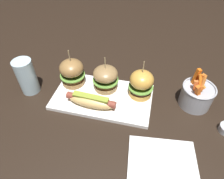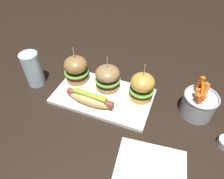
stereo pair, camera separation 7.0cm
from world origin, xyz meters
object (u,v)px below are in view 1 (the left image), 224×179
(hot_dog, at_px, (91,101))
(side_plate, at_px, (163,170))
(platter_main, at_px, (103,97))
(slider_center, at_px, (107,78))
(fries_bucket, at_px, (197,95))
(slider_right, at_px, (141,84))
(slider_left, at_px, (72,72))
(water_glass, at_px, (27,77))

(hot_dog, bearing_deg, side_plate, -34.00)
(platter_main, relative_size, slider_center, 2.58)
(platter_main, xyz_separation_m, fries_bucket, (0.33, 0.05, 0.04))
(hot_dog, bearing_deg, fries_bucket, 16.28)
(platter_main, bearing_deg, fries_bucket, 8.83)
(slider_center, bearing_deg, hot_dog, -107.11)
(slider_right, distance_m, side_plate, 0.29)
(hot_dog, bearing_deg, slider_right, 30.51)
(fries_bucket, bearing_deg, side_plate, -108.80)
(slider_center, height_order, slider_right, slider_right)
(slider_left, xyz_separation_m, slider_center, (0.13, 0.00, -0.00))
(slider_right, xyz_separation_m, side_plate, (0.10, -0.27, -0.06))
(platter_main, height_order, fries_bucket, fries_bucket)
(fries_bucket, xyz_separation_m, side_plate, (-0.09, -0.28, -0.04))
(side_plate, relative_size, water_glass, 1.39)
(slider_right, relative_size, fries_bucket, 1.08)
(platter_main, bearing_deg, water_glass, -175.72)
(side_plate, bearing_deg, fries_bucket, 71.20)
(slider_left, xyz_separation_m, water_glass, (-0.15, -0.07, 0.00))
(platter_main, xyz_separation_m, water_glass, (-0.28, -0.02, 0.06))
(slider_center, bearing_deg, fries_bucket, 0.75)
(slider_right, bearing_deg, hot_dog, -149.49)
(slider_right, bearing_deg, slider_left, 179.18)
(platter_main, height_order, water_glass, water_glass)
(hot_dog, bearing_deg, slider_center, 72.89)
(slider_center, xyz_separation_m, water_glass, (-0.28, -0.07, 0.01))
(hot_dog, height_order, slider_right, slider_right)
(slider_center, xyz_separation_m, side_plate, (0.23, -0.27, -0.06))
(platter_main, bearing_deg, side_plate, -44.33)
(slider_left, distance_m, water_glass, 0.16)
(slider_left, bearing_deg, water_glass, -156.35)
(slider_center, distance_m, slider_right, 0.13)
(fries_bucket, height_order, side_plate, fries_bucket)
(slider_left, height_order, fries_bucket, slider_left)
(hot_dog, distance_m, water_glass, 0.26)
(slider_left, distance_m, slider_right, 0.26)
(slider_center, bearing_deg, slider_left, -179.30)
(slider_right, bearing_deg, slider_center, 177.60)
(hot_dog, xyz_separation_m, slider_center, (0.03, 0.10, 0.03))
(slider_center, xyz_separation_m, slider_right, (0.13, -0.01, 0.00))
(hot_dog, relative_size, water_glass, 1.30)
(hot_dog, xyz_separation_m, water_glass, (-0.25, 0.03, 0.03))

